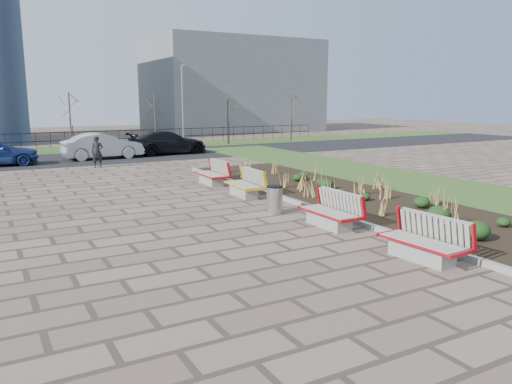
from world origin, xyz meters
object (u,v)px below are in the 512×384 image
car_silver (103,146)px  car_black (167,143)px  pedestrian (97,152)px  bench_b (329,210)px  litter_bin (275,200)px  bench_a (422,239)px  lamp_east (183,107)px  bench_d (211,173)px  bench_c (244,183)px

car_silver → car_black: car_silver is taller
pedestrian → car_silver: (1.10, 3.78, -0.04)m
bench_b → pedestrian: size_ratio=1.25×
bench_b → car_black: size_ratio=0.40×
pedestrian → litter_bin: bearing=-64.3°
bench_a → bench_b: bearing=86.1°
lamp_east → bench_a: bearing=-100.1°
bench_a → bench_d: size_ratio=1.00×
bench_b → litter_bin: bench_b is taller
litter_bin → car_black: size_ratio=0.17×
bench_c → bench_a: bearing=-86.5°
bench_c → litter_bin: bench_c is taller
bench_b → lamp_east: size_ratio=0.35×
bench_b → lamp_east: bearing=78.6°
bench_a → bench_d: 11.78m
car_black → lamp_east: (2.70, 4.11, 2.26)m
car_black → car_silver: bearing=95.2°
pedestrian → car_silver: size_ratio=0.35×
car_silver → lamp_east: size_ratio=0.79×
car_black → bench_d: bearing=167.1°
bench_a → pedestrian: bearing=95.1°
litter_bin → car_black: 18.48m
litter_bin → bench_a: bearing=-85.3°
pedestrian → car_silver: pedestrian is taller
bench_b → bench_a: bearing=-89.9°
litter_bin → lamp_east: bearing=76.3°
bench_d → lamp_east: bearing=74.6°
bench_d → car_silver: size_ratio=0.44×
bench_a → litter_bin: 5.72m
bench_a → car_silver: car_silver is taller
bench_c → bench_d: (0.00, 3.03, 0.00)m
car_silver → lamp_east: 8.72m
bench_b → pedestrian: (-3.12, 16.16, 0.34)m
bench_d → pedestrian: 8.45m
bench_b → lamp_east: (5.00, 24.61, 2.54)m
bench_c → litter_bin: (-0.47, -3.04, -0.06)m
bench_c → pedestrian: bearing=109.5°
car_black → lamp_east: size_ratio=0.87×
bench_b → car_black: 20.63m
car_silver → bench_c: bearing=-174.2°
bench_c → car_silver: size_ratio=0.44×
car_silver → litter_bin: bearing=-177.1°
bench_a → car_black: bearing=80.6°
bench_a → lamp_east: bearing=76.0°
pedestrian → bench_b: bearing=-64.1°
car_silver → pedestrian: bearing=161.6°
bench_c → car_black: bearing=84.9°
pedestrian → lamp_east: 11.93m
car_silver → car_black: bearing=-84.7°
litter_bin → pedestrian: 14.18m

